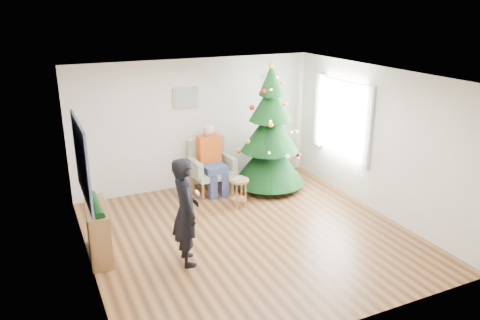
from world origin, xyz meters
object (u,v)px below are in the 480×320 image
stool (239,193)px  standing_man (186,212)px  armchair (211,172)px  console (98,231)px  christmas_tree (270,132)px

stool → standing_man: standing_man is taller
armchair → standing_man: standing_man is taller
armchair → stool: bearing=-81.3°
standing_man → console: (-1.13, 0.73, -0.41)m
armchair → console: armchair is taller
stool → console: console is taller
console → christmas_tree: bearing=24.4°
stool → standing_man: size_ratio=0.34×
armchair → console: bearing=-147.9°
christmas_tree → armchair: (-1.13, 0.36, -0.79)m
stool → console: bearing=-164.7°
christmas_tree → armchair: size_ratio=2.51×
christmas_tree → console: size_ratio=2.61×
stool → console: 2.74m
standing_man → console: size_ratio=1.61×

